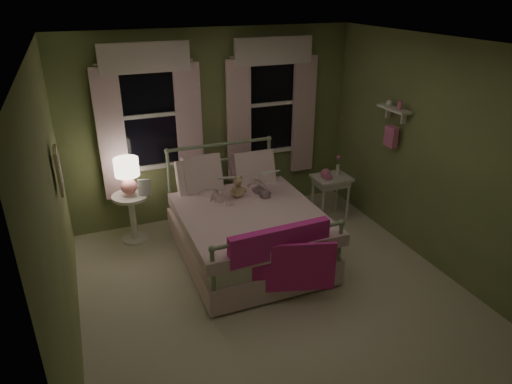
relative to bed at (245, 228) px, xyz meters
name	(u,v)px	position (x,y,z in m)	size (l,w,h in m)	color
room_shell	(275,183)	(0.02, -0.82, 0.92)	(4.20, 4.20, 4.20)	beige
bed	(245,228)	(0.00, 0.00, 0.00)	(1.58, 2.04, 1.18)	white
pink_throw	(281,253)	(0.01, -1.02, 0.23)	(1.10, 0.35, 0.71)	#E22CA0
child_left	(212,174)	(-0.27, 0.43, 0.59)	(0.29, 0.19, 0.79)	#F7D1DD
child_right	(254,172)	(0.29, 0.43, 0.54)	(0.33, 0.26, 0.69)	#F7D1DD
book_left	(218,182)	(-0.27, 0.18, 0.59)	(0.20, 0.27, 0.03)	beige
book_right	(261,178)	(0.29, 0.18, 0.54)	(0.20, 0.27, 0.02)	beige
teddy_bear	(238,188)	(0.01, 0.27, 0.42)	(0.22, 0.17, 0.29)	tan
nightstand_left	(132,211)	(-1.23, 0.89, 0.04)	(0.46, 0.46, 0.65)	white
table_lamp	(127,173)	(-1.23, 0.89, 0.58)	(0.30, 0.30, 0.47)	pink
book_nightstand	(139,196)	(-1.13, 0.81, 0.28)	(0.16, 0.22, 0.02)	beige
nightstand_right	(331,183)	(1.46, 0.47, 0.17)	(0.50, 0.40, 0.64)	white
pink_toy	(326,174)	(1.36, 0.46, 0.33)	(0.14, 0.18, 0.14)	pink
bud_vase	(338,165)	(1.58, 0.52, 0.41)	(0.06, 0.06, 0.28)	white
window_left	(149,111)	(-0.83, 1.21, 1.25)	(1.34, 0.13, 1.96)	black
window_right	(272,99)	(0.87, 1.21, 1.25)	(1.34, 0.13, 1.96)	black
wall_shelf	(393,123)	(1.91, -0.12, 1.15)	(0.15, 0.50, 0.60)	white
framed_picture	(59,170)	(-1.93, -0.22, 1.12)	(0.03, 0.32, 0.42)	beige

